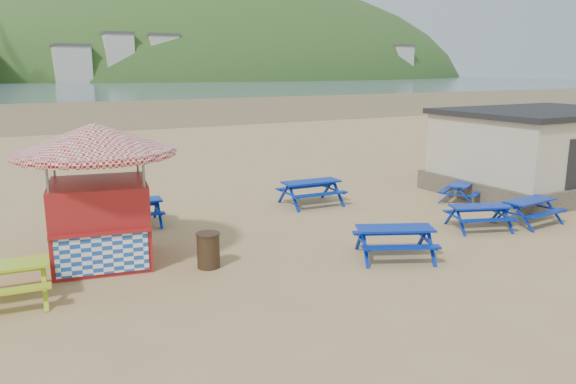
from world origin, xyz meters
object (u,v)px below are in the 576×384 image
picnic_table_blue_b (311,193)px  ice_cream_kiosk (97,176)px  picnic_table_blue_a (130,213)px  amenity_block (541,151)px  litter_bin (208,250)px

picnic_table_blue_b → ice_cream_kiosk: ice_cream_kiosk is taller
picnic_table_blue_a → ice_cream_kiosk: bearing=-107.6°
picnic_table_blue_a → amenity_block: bearing=-2.5°
picnic_table_blue_a → ice_cream_kiosk: 3.72m
litter_bin → amenity_block: bearing=7.8°
ice_cream_kiosk → amenity_block: 16.44m
picnic_table_blue_b → litter_bin: 6.86m
picnic_table_blue_b → amenity_block: (8.88, -2.29, 1.15)m
litter_bin → amenity_block: amenity_block is taller
picnic_table_blue_a → ice_cream_kiosk: (-1.38, -2.97, 1.77)m
litter_bin → ice_cream_kiosk: bearing=143.6°
litter_bin → picnic_table_blue_a: bearing=99.6°
picnic_table_blue_a → picnic_table_blue_b: picnic_table_blue_b is taller
picnic_table_blue_b → ice_cream_kiosk: bearing=-157.7°
ice_cream_kiosk → picnic_table_blue_b: bearing=29.4°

